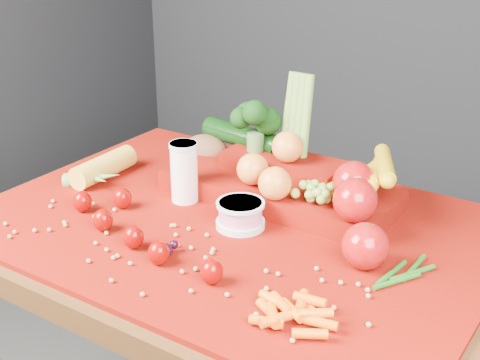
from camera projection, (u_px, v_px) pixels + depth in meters
The scene contains 12 objects.
table at pixel (235, 266), 1.44m from camera, with size 1.10×0.80×0.75m.
red_cloth at pixel (235, 224), 1.40m from camera, with size 1.05×0.75×0.01m, color #730903.
milk_glass at pixel (184, 170), 1.46m from camera, with size 0.06×0.06×0.14m.
yogurt_bowl at pixel (240, 214), 1.36m from camera, with size 0.10×0.10×0.06m.
strawberry_scatter at pixel (132, 227), 1.32m from camera, with size 0.44×0.18×0.05m.
dark_grape_cluster at pixel (159, 247), 1.27m from camera, with size 0.06×0.05×0.03m, color black, non-canonical shape.
soybean_scatter at pixel (174, 260), 1.24m from camera, with size 0.84×0.24×0.01m, color #B4834D, non-canonical shape.
corn_ear at pixel (96, 175), 1.57m from camera, with size 0.19×0.23×0.06m.
potato at pixel (206, 151), 1.66m from camera, with size 0.12×0.09×0.08m, color #533320.
baby_carrot_pile at pixel (291, 314), 1.06m from camera, with size 0.17×0.17×0.03m, color #E25B08, non-canonical shape.
green_bean_pile at pixel (402, 273), 1.20m from camera, with size 0.14×0.12×0.01m, color #1B5914, non-canonical shape.
produce_mound at pixel (295, 178), 1.46m from camera, with size 0.60×0.37×0.27m.
Camera 1 is at (0.70, -1.03, 1.40)m, focal length 50.00 mm.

